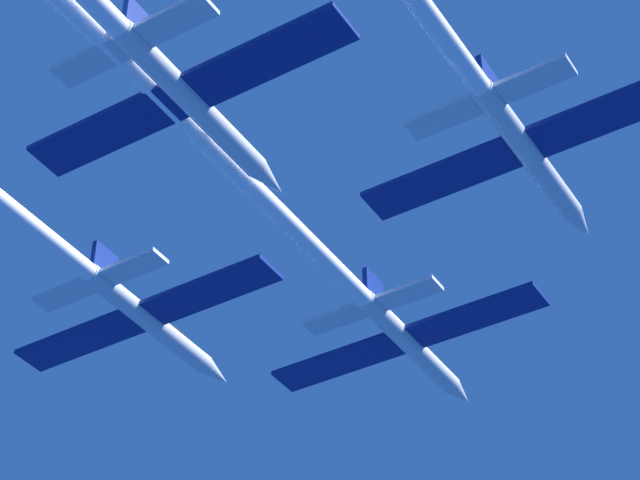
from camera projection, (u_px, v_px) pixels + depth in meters
The scene contains 1 object.
jet_lead at pixel (239, 174), 73.10m from camera, with size 19.41×66.67×3.21m.
Camera 1 is at (32.06, -64.63, -48.66)m, focal length 73.55 mm.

